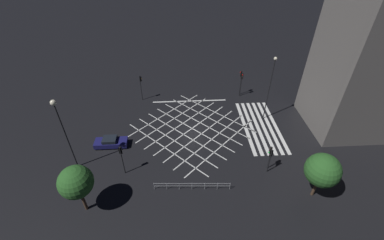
{
  "coord_description": "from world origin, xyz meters",
  "views": [
    {
      "loc": [
        -29.12,
        1.68,
        23.66
      ],
      "look_at": [
        0.0,
        0.0,
        1.54
      ],
      "focal_mm": 24.0,
      "sensor_mm": 36.0,
      "label": 1
    }
  ],
  "objects_px": {
    "street_lamp_west": "(59,119)",
    "street_tree_near": "(76,182)",
    "traffic_light_se_cross": "(241,78)",
    "waiting_car": "(111,142)",
    "traffic_light_sw_main": "(270,156)",
    "traffic_light_ne_cross": "(141,83)",
    "street_lamp_east": "(271,81)",
    "street_tree_far": "(323,170)",
    "traffic_light_se_main": "(242,80)",
    "traffic_light_sw_cross": "(270,154)",
    "traffic_light_nw_main": "(121,155)"
  },
  "relations": [
    {
      "from": "street_lamp_west",
      "to": "street_tree_near",
      "type": "xyz_separation_m",
      "value": [
        -6.14,
        -2.72,
        -3.08
      ]
    },
    {
      "from": "traffic_light_se_cross",
      "to": "street_tree_near",
      "type": "distance_m",
      "value": 29.86
    },
    {
      "from": "traffic_light_se_cross",
      "to": "waiting_car",
      "type": "distance_m",
      "value": 23.28
    },
    {
      "from": "traffic_light_sw_main",
      "to": "traffic_light_ne_cross",
      "type": "bearing_deg",
      "value": 44.18
    },
    {
      "from": "traffic_light_se_cross",
      "to": "street_lamp_east",
      "type": "distance_m",
      "value": 8.16
    },
    {
      "from": "traffic_light_se_cross",
      "to": "traffic_light_sw_main",
      "type": "xyz_separation_m",
      "value": [
        -17.63,
        0.17,
        -0.74
      ]
    },
    {
      "from": "street_tree_near",
      "to": "street_tree_far",
      "type": "xyz_separation_m",
      "value": [
        0.39,
        -24.33,
        -0.35
      ]
    },
    {
      "from": "street_tree_far",
      "to": "waiting_car",
      "type": "bearing_deg",
      "value": 68.61
    },
    {
      "from": "street_tree_near",
      "to": "waiting_car",
      "type": "height_order",
      "value": "street_tree_near"
    },
    {
      "from": "traffic_light_se_cross",
      "to": "traffic_light_se_main",
      "type": "distance_m",
      "value": 0.54
    },
    {
      "from": "traffic_light_sw_main",
      "to": "street_lamp_east",
      "type": "xyz_separation_m",
      "value": [
        10.54,
        -2.54,
        3.98
      ]
    },
    {
      "from": "traffic_light_sw_main",
      "to": "waiting_car",
      "type": "distance_m",
      "value": 20.45
    },
    {
      "from": "street_tree_near",
      "to": "waiting_car",
      "type": "bearing_deg",
      "value": -4.5
    },
    {
      "from": "traffic_light_sw_main",
      "to": "street_tree_far",
      "type": "relative_size",
      "value": 0.61
    },
    {
      "from": "street_lamp_east",
      "to": "waiting_car",
      "type": "xyz_separation_m",
      "value": [
        -4.95,
        22.12,
        -5.83
      ]
    },
    {
      "from": "traffic_light_se_cross",
      "to": "traffic_light_sw_cross",
      "type": "height_order",
      "value": "traffic_light_se_cross"
    },
    {
      "from": "traffic_light_se_main",
      "to": "traffic_light_ne_cross",
      "type": "bearing_deg",
      "value": -89.34
    },
    {
      "from": "traffic_light_sw_main",
      "to": "street_tree_far",
      "type": "height_order",
      "value": "street_tree_far"
    },
    {
      "from": "traffic_light_nw_main",
      "to": "street_tree_near",
      "type": "height_order",
      "value": "street_tree_near"
    },
    {
      "from": "traffic_light_se_cross",
      "to": "traffic_light_sw_main",
      "type": "distance_m",
      "value": 17.65
    },
    {
      "from": "traffic_light_sw_main",
      "to": "traffic_light_se_main",
      "type": "bearing_deg",
      "value": -0.82
    },
    {
      "from": "traffic_light_se_main",
      "to": "traffic_light_nw_main",
      "type": "distance_m",
      "value": 23.81
    },
    {
      "from": "traffic_light_se_cross",
      "to": "traffic_light_ne_cross",
      "type": "height_order",
      "value": "traffic_light_se_cross"
    },
    {
      "from": "traffic_light_ne_cross",
      "to": "street_tree_near",
      "type": "bearing_deg",
      "value": -100.53
    },
    {
      "from": "traffic_light_ne_cross",
      "to": "traffic_light_nw_main",
      "type": "xyz_separation_m",
      "value": [
        -16.17,
        0.6,
        -0.23
      ]
    },
    {
      "from": "traffic_light_ne_cross",
      "to": "traffic_light_sw_main",
      "type": "xyz_separation_m",
      "value": [
        -16.92,
        -16.45,
        -0.7
      ]
    },
    {
      "from": "traffic_light_sw_cross",
      "to": "traffic_light_nw_main",
      "type": "xyz_separation_m",
      "value": [
        0.35,
        17.12,
        0.44
      ]
    },
    {
      "from": "traffic_light_se_main",
      "to": "street_lamp_east",
      "type": "distance_m",
      "value": 7.74
    },
    {
      "from": "street_lamp_west",
      "to": "waiting_car",
      "type": "bearing_deg",
      "value": -44.89
    },
    {
      "from": "traffic_light_se_cross",
      "to": "street_lamp_east",
      "type": "height_order",
      "value": "street_lamp_east"
    },
    {
      "from": "traffic_light_se_cross",
      "to": "traffic_light_nw_main",
      "type": "bearing_deg",
      "value": 44.43
    },
    {
      "from": "street_lamp_west",
      "to": "street_tree_near",
      "type": "distance_m",
      "value": 7.38
    },
    {
      "from": "street_lamp_west",
      "to": "street_tree_near",
      "type": "height_order",
      "value": "street_lamp_west"
    },
    {
      "from": "traffic_light_nw_main",
      "to": "waiting_car",
      "type": "relative_size",
      "value": 0.96
    },
    {
      "from": "traffic_light_ne_cross",
      "to": "traffic_light_nw_main",
      "type": "height_order",
      "value": "traffic_light_ne_cross"
    },
    {
      "from": "traffic_light_se_main",
      "to": "traffic_light_se_cross",
      "type": "bearing_deg",
      "value": -171.91
    },
    {
      "from": "traffic_light_se_cross",
      "to": "traffic_light_ne_cross",
      "type": "relative_size",
      "value": 1.01
    },
    {
      "from": "traffic_light_se_cross",
      "to": "traffic_light_ne_cross",
      "type": "bearing_deg",
      "value": 2.45
    },
    {
      "from": "waiting_car",
      "to": "street_tree_far",
      "type": "bearing_deg",
      "value": -21.39
    },
    {
      "from": "traffic_light_nw_main",
      "to": "traffic_light_sw_main",
      "type": "xyz_separation_m",
      "value": [
        -0.75,
        -17.05,
        -0.47
      ]
    },
    {
      "from": "street_lamp_east",
      "to": "waiting_car",
      "type": "relative_size",
      "value": 2.32
    },
    {
      "from": "traffic_light_se_main",
      "to": "traffic_light_nw_main",
      "type": "xyz_separation_m",
      "value": [
        -16.36,
        17.3,
        -0.15
      ]
    },
    {
      "from": "traffic_light_se_cross",
      "to": "street_lamp_west",
      "type": "bearing_deg",
      "value": 33.77
    },
    {
      "from": "traffic_light_se_main",
      "to": "traffic_light_sw_main",
      "type": "relative_size",
      "value": 1.26
    },
    {
      "from": "street_lamp_east",
      "to": "street_lamp_west",
      "type": "height_order",
      "value": "street_lamp_east"
    },
    {
      "from": "street_tree_near",
      "to": "traffic_light_sw_main",
      "type": "bearing_deg",
      "value": -78.77
    },
    {
      "from": "traffic_light_sw_cross",
      "to": "traffic_light_se_cross",
      "type": "bearing_deg",
      "value": -90.34
    },
    {
      "from": "traffic_light_sw_main",
      "to": "traffic_light_se_cross",
      "type": "bearing_deg",
      "value": -0.56
    },
    {
      "from": "traffic_light_ne_cross",
      "to": "street_tree_far",
      "type": "distance_m",
      "value": 29.01
    },
    {
      "from": "street_tree_far",
      "to": "street_lamp_west",
      "type": "bearing_deg",
      "value": 78.0
    }
  ]
}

